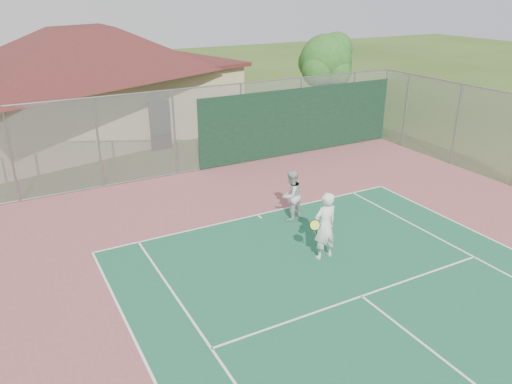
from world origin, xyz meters
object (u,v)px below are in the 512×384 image
(clubhouse, at_px, (86,71))
(tree, at_px, (327,62))
(player_grey_back, at_px, (291,196))
(player_white_front, at_px, (325,226))

(clubhouse, height_order, tree, clubhouse)
(clubhouse, height_order, player_grey_back, clubhouse)
(player_white_front, height_order, player_grey_back, player_white_front)
(player_white_front, bearing_deg, player_grey_back, -103.74)
(clubhouse, xyz_separation_m, player_white_front, (2.98, -16.65, -2.24))
(clubhouse, bearing_deg, player_grey_back, -89.84)
(player_grey_back, bearing_deg, tree, -150.40)
(clubhouse, relative_size, player_grey_back, 9.87)
(tree, relative_size, player_white_front, 2.44)
(clubhouse, distance_m, player_white_front, 17.06)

